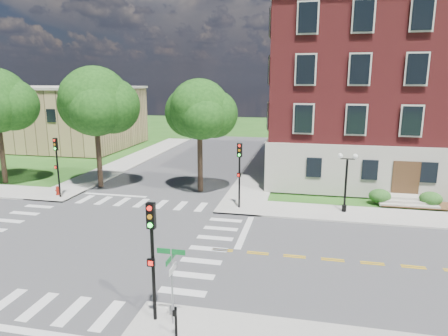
% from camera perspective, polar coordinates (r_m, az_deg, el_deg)
% --- Properties ---
extents(ground, '(160.00, 160.00, 0.00)m').
position_cam_1_polar(ground, '(25.65, -18.24, -9.57)').
color(ground, '#245718').
rests_on(ground, ground).
extents(road_ew, '(90.00, 12.00, 0.01)m').
position_cam_1_polar(road_ew, '(25.65, -18.24, -9.56)').
color(road_ew, '#3D3D3F').
rests_on(road_ew, ground).
extents(road_ns, '(12.00, 90.00, 0.01)m').
position_cam_1_polar(road_ns, '(25.65, -18.24, -9.55)').
color(road_ns, '#3D3D3F').
rests_on(road_ns, ground).
extents(sidewalk_ne, '(34.00, 34.00, 0.12)m').
position_cam_1_polar(sidewalk_ne, '(37.06, 16.19, -2.53)').
color(sidewalk_ne, '#9E9B93').
rests_on(sidewalk_ne, ground).
extents(sidewalk_nw, '(34.00, 34.00, 0.12)m').
position_cam_1_polar(sidewalk_nw, '(46.24, -25.28, -0.31)').
color(sidewalk_nw, '#9E9B93').
rests_on(sidewalk_nw, ground).
extents(crosswalk_east, '(2.20, 10.20, 0.02)m').
position_cam_1_polar(crosswalk_east, '(23.03, -2.22, -11.49)').
color(crosswalk_east, silver).
rests_on(crosswalk_east, ground).
extents(stop_bar_east, '(0.40, 5.50, 0.00)m').
position_cam_1_polar(stop_bar_east, '(25.45, 3.00, -9.10)').
color(stop_bar_east, silver).
rests_on(stop_bar_east, ground).
extents(main_building, '(30.60, 22.40, 16.50)m').
position_cam_1_polar(main_building, '(43.93, 27.72, 9.77)').
color(main_building, '#B1A99C').
rests_on(main_building, ground).
extents(secondary_building, '(20.40, 15.40, 8.30)m').
position_cam_1_polar(secondary_building, '(61.24, -22.41, 6.82)').
color(secondary_building, '#967C52').
rests_on(secondary_building, ground).
extents(tree_c, '(5.89, 5.89, 10.40)m').
position_cam_1_polar(tree_c, '(35.79, -17.93, 9.02)').
color(tree_c, black).
rests_on(tree_c, ground).
extents(tree_d, '(4.94, 4.94, 9.36)m').
position_cam_1_polar(tree_d, '(32.83, -3.53, 8.33)').
color(tree_d, black).
rests_on(tree_d, ground).
extents(traffic_signal_se, '(0.32, 0.35, 4.80)m').
position_cam_1_polar(traffic_signal_se, '(15.62, -10.23, -11.02)').
color(traffic_signal_se, black).
rests_on(traffic_signal_se, ground).
extents(traffic_signal_ne, '(0.38, 0.46, 4.80)m').
position_cam_1_polar(traffic_signal_ne, '(28.90, 2.22, 0.16)').
color(traffic_signal_ne, black).
rests_on(traffic_signal_ne, ground).
extents(traffic_signal_nw, '(0.37, 0.44, 4.80)m').
position_cam_1_polar(traffic_signal_nw, '(34.14, -22.77, 1.10)').
color(traffic_signal_nw, black).
rests_on(traffic_signal_nw, ground).
extents(twin_lamp_west, '(1.36, 0.36, 4.23)m').
position_cam_1_polar(twin_lamp_west, '(29.38, 17.04, -1.52)').
color(twin_lamp_west, black).
rests_on(twin_lamp_west, ground).
extents(street_sign_pole, '(1.10, 1.10, 3.10)m').
position_cam_1_polar(street_sign_pole, '(15.63, -7.46, -14.46)').
color(street_sign_pole, gray).
rests_on(street_sign_pole, ground).
extents(push_button_post, '(0.14, 0.21, 1.20)m').
position_cam_1_polar(push_button_post, '(15.62, -6.91, -20.86)').
color(push_button_post, black).
rests_on(push_button_post, ground).
extents(fire_hydrant, '(0.35, 0.35, 0.75)m').
position_cam_1_polar(fire_hydrant, '(35.44, -22.68, -3.02)').
color(fire_hydrant, '#99180B').
rests_on(fire_hydrant, ground).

